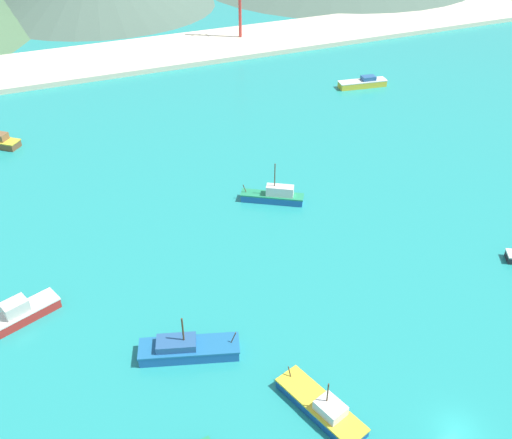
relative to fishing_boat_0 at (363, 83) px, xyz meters
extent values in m
cube|color=teal|center=(-38.06, -48.54, -1.12)|extent=(260.00, 280.00, 0.50)
cube|color=gold|center=(-0.15, 0.02, -0.24)|extent=(10.89, 4.21, 1.28)
cube|color=white|center=(-0.15, 0.02, 0.50)|extent=(11.11, 4.29, 0.20)
cube|color=#28568C|center=(1.16, -0.18, 1.04)|extent=(3.30, 2.42, 0.88)
cube|color=#1E5BA8|center=(-58.92, -59.29, -0.26)|extent=(11.16, 6.22, 1.22)
cube|color=#1E669E|center=(-58.92, -59.29, 0.45)|extent=(11.38, 6.35, 0.20)
cube|color=#28568C|center=(-60.20, -58.87, 0.99)|extent=(4.76, 3.49, 0.89)
cylinder|color=#4C3823|center=(-54.32, -60.79, 1.20)|extent=(0.70, 0.33, 1.64)
cylinder|color=#4C3823|center=(-59.39, -59.14, 3.00)|extent=(0.20, 0.20, 3.14)
cube|color=#1E5BA8|center=(-37.82, -34.67, -0.33)|extent=(9.12, 6.76, 1.08)
cube|color=#238C5B|center=(-37.82, -34.67, 0.31)|extent=(9.30, 6.90, 0.20)
cube|color=silver|center=(-36.82, -35.29, 1.18)|extent=(4.34, 3.51, 1.55)
cylinder|color=#4C3823|center=(-41.43, -32.41, 0.97)|extent=(0.60, 0.44, 1.46)
cylinder|color=#4C3823|center=(-37.52, -34.85, 3.86)|extent=(0.17, 0.17, 3.81)
cube|color=#14478C|center=(-49.24, -71.44, -0.38)|extent=(5.73, 10.44, 0.99)
cube|color=gold|center=(-49.24, -71.44, 0.21)|extent=(5.84, 10.65, 0.20)
cube|color=silver|center=(-48.87, -72.64, 0.85)|extent=(2.89, 3.28, 1.08)
cylinder|color=#4C3823|center=(-50.57, -67.13, 0.80)|extent=(0.29, 0.59, 1.34)
cylinder|color=#4C3823|center=(-49.03, -72.11, 2.63)|extent=(0.15, 0.15, 2.48)
cube|color=red|center=(-74.90, -46.21, -0.27)|extent=(8.09, 5.22, 1.20)
cube|color=white|center=(-74.90, -46.21, 0.43)|extent=(8.26, 5.32, 0.20)
cube|color=beige|center=(-75.79, -46.55, 1.32)|extent=(3.36, 2.88, 1.58)
cube|color=beige|center=(-38.06, 38.35, -0.27)|extent=(247.00, 23.76, 1.20)
camera|label=1|loc=(-69.04, -101.67, 47.07)|focal=39.97mm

